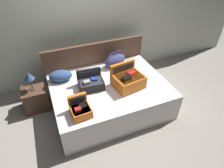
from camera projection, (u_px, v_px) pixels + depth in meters
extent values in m
plane|color=gray|center=(118.00, 121.00, 3.53)|extent=(12.00, 12.00, 0.00)
cube|color=#B7C1B2|center=(87.00, 21.00, 3.95)|extent=(8.00, 0.10, 2.60)
cube|color=silver|center=(110.00, 96.00, 3.66)|extent=(2.07, 1.55, 0.55)
cube|color=#4C3323|center=(96.00, 65.00, 4.12)|extent=(2.12, 0.08, 1.01)
cube|color=#D16619|center=(129.00, 82.00, 3.37)|extent=(0.55, 0.45, 0.23)
cube|color=#28282D|center=(129.00, 80.00, 3.35)|extent=(0.48, 0.40, 0.16)
cube|color=black|center=(127.00, 78.00, 3.22)|extent=(0.17, 0.13, 0.06)
cube|color=#B21E19|center=(132.00, 73.00, 3.35)|extent=(0.16, 0.13, 0.05)
cube|color=#D16619|center=(122.00, 72.00, 3.48)|extent=(0.50, 0.12, 0.39)
cube|color=#28282D|center=(123.00, 73.00, 3.45)|extent=(0.42, 0.07, 0.33)
cube|color=black|center=(91.00, 85.00, 3.37)|extent=(0.45, 0.33, 0.15)
cube|color=#28282D|center=(91.00, 84.00, 3.35)|extent=(0.40, 0.29, 0.11)
cube|color=#99999E|center=(87.00, 82.00, 3.26)|extent=(0.11, 0.08, 0.05)
cube|color=#1E33A5|center=(94.00, 79.00, 3.35)|extent=(0.12, 0.11, 0.04)
cube|color=black|center=(89.00, 76.00, 3.46)|extent=(0.44, 0.10, 0.29)
cube|color=#28282D|center=(89.00, 77.00, 3.43)|extent=(0.37, 0.04, 0.25)
cube|color=#D16619|center=(81.00, 112.00, 2.86)|extent=(0.30, 0.29, 0.13)
cube|color=#28282D|center=(81.00, 111.00, 2.85)|extent=(0.27, 0.25, 0.09)
cube|color=#B21E19|center=(78.00, 110.00, 2.76)|extent=(0.09, 0.07, 0.06)
cube|color=black|center=(83.00, 106.00, 2.84)|extent=(0.12, 0.12, 0.04)
cube|color=#D16619|center=(78.00, 102.00, 2.94)|extent=(0.29, 0.07, 0.27)
cube|color=#28282D|center=(78.00, 103.00, 2.91)|extent=(0.24, 0.03, 0.23)
ellipsoid|color=navy|center=(115.00, 60.00, 3.93)|extent=(0.53, 0.36, 0.26)
torus|color=navy|center=(112.00, 58.00, 3.85)|extent=(0.25, 0.08, 0.26)
torus|color=navy|center=(118.00, 56.00, 3.92)|extent=(0.25, 0.08, 0.26)
ellipsoid|color=navy|center=(61.00, 76.00, 3.54)|extent=(0.46, 0.34, 0.20)
cube|color=#4C3323|center=(36.00, 98.00, 3.68)|extent=(0.44, 0.40, 0.45)
cylinder|color=#3F3833|center=(33.00, 89.00, 3.54)|extent=(0.11, 0.11, 0.02)
cylinder|color=#4C443D|center=(31.00, 84.00, 3.47)|extent=(0.02, 0.02, 0.22)
cone|color=navy|center=(29.00, 76.00, 3.36)|extent=(0.17, 0.17, 0.14)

